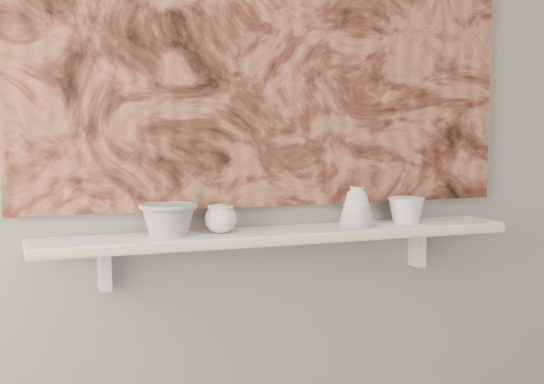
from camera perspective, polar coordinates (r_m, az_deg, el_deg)
name	(u,v)px	position (r m, az deg, el deg)	size (l,w,h in m)	color
wall_back	(269,84)	(2.24, -0.23, 8.16)	(3.60, 3.60, 0.00)	gray
shelf	(280,235)	(2.18, 0.62, -3.26)	(1.40, 0.18, 0.03)	silver
shelf_stripe	(292,240)	(2.09, 1.51, -3.64)	(1.40, 0.01, 0.02)	#F4E5A2
bracket_left	(105,268)	(2.13, -12.49, -5.62)	(0.03, 0.06, 0.12)	silver
bracket_right	(417,247)	(2.46, 10.87, -4.10)	(0.03, 0.06, 0.12)	silver
painting	(271,17)	(2.24, -0.10, 13.03)	(1.50, 0.03, 1.10)	brown
house_motif	(408,124)	(2.40, 10.18, 5.09)	(0.09, 0.00, 0.08)	black
bowl_grey	(168,219)	(2.08, -7.81, -2.04)	(0.16, 0.16, 0.09)	gray
cup_cream	(221,219)	(2.11, -3.88, -2.01)	(0.09, 0.09, 0.08)	silver
bell_vessel	(357,206)	(2.26, 6.41, -1.07)	(0.11, 0.11, 0.12)	beige
bowl_white	(406,210)	(2.34, 10.08, -1.35)	(0.11, 0.11, 0.08)	silver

